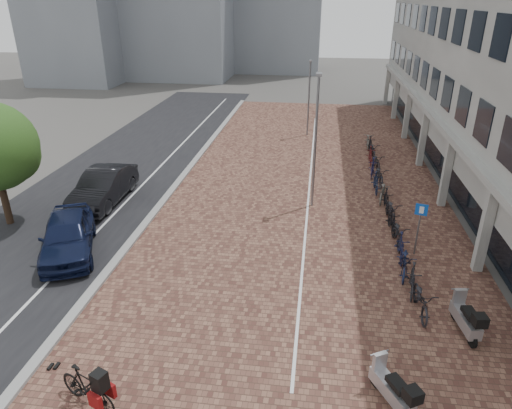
# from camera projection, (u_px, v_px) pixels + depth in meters

# --- Properties ---
(ground) EXTENTS (140.00, 140.00, 0.00)m
(ground) POSITION_uv_depth(u_px,v_px,m) (231.00, 315.00, 15.05)
(ground) COLOR #474442
(ground) RESTS_ON ground
(plaza_brick) EXTENTS (14.50, 42.00, 0.04)m
(plaza_brick) POSITION_uv_depth(u_px,v_px,m) (306.00, 183.00, 25.61)
(plaza_brick) COLOR brown
(plaza_brick) RESTS_ON ground
(street_asphalt) EXTENTS (8.00, 50.00, 0.03)m
(street_asphalt) POSITION_uv_depth(u_px,v_px,m) (119.00, 174.00, 26.99)
(street_asphalt) COLOR black
(street_asphalt) RESTS_ON ground
(curb) EXTENTS (0.35, 42.00, 0.14)m
(curb) POSITION_uv_depth(u_px,v_px,m) (183.00, 176.00, 26.47)
(curb) COLOR gray
(curb) RESTS_ON ground
(lane_line) EXTENTS (0.12, 44.00, 0.00)m
(lane_line) POSITION_uv_depth(u_px,v_px,m) (152.00, 175.00, 26.73)
(lane_line) COLOR white
(lane_line) RESTS_ON street_asphalt
(parking_line) EXTENTS (0.10, 30.00, 0.00)m
(parking_line) POSITION_uv_depth(u_px,v_px,m) (310.00, 183.00, 25.57)
(parking_line) COLOR white
(parking_line) RESTS_ON plaza_brick
(car_navy) EXTENTS (3.72, 5.20, 1.64)m
(car_navy) POSITION_uv_depth(u_px,v_px,m) (67.00, 235.00, 18.39)
(car_navy) COLOR black
(car_navy) RESTS_ON ground
(car_dark) EXTENTS (1.81, 5.10, 1.68)m
(car_dark) POSITION_uv_depth(u_px,v_px,m) (103.00, 187.00, 23.01)
(car_dark) COLOR black
(car_dark) RESTS_ON ground
(hero_bike) EXTENTS (1.96, 1.23, 1.34)m
(hero_bike) POSITION_uv_depth(u_px,v_px,m) (87.00, 387.00, 11.53)
(hero_bike) COLOR black
(hero_bike) RESTS_ON ground
(shoes) EXTENTS (0.33, 0.28, 0.08)m
(shoes) POSITION_uv_depth(u_px,v_px,m) (53.00, 367.00, 12.89)
(shoes) COLOR black
(shoes) RESTS_ON ground
(scooter_front) EXTENTS (0.82, 1.85, 1.23)m
(scooter_front) POSITION_uv_depth(u_px,v_px,m) (466.00, 317.00, 14.03)
(scooter_front) COLOR #A7A6AB
(scooter_front) RESTS_ON ground
(scooter_back) EXTENTS (1.32, 1.80, 1.21)m
(scooter_back) POSITION_uv_depth(u_px,v_px,m) (392.00, 387.00, 11.52)
(scooter_back) COLOR #B1B0B5
(scooter_back) RESTS_ON ground
(parking_sign) EXTENTS (0.46, 0.15, 2.25)m
(parking_sign) POSITION_uv_depth(u_px,v_px,m) (419.00, 222.00, 18.00)
(parking_sign) COLOR slate
(parking_sign) RESTS_ON ground
(lamp_near) EXTENTS (0.12, 0.12, 6.40)m
(lamp_near) POSITION_uv_depth(u_px,v_px,m) (315.00, 144.00, 21.58)
(lamp_near) COLOR gray
(lamp_near) RESTS_ON ground
(lamp_far) EXTENTS (0.12, 0.12, 5.40)m
(lamp_far) POSITION_uv_depth(u_px,v_px,m) (309.00, 99.00, 33.36)
(lamp_far) COLOR gray
(lamp_far) RESTS_ON ground
(bike_row) EXTENTS (1.17, 20.40, 1.05)m
(bike_row) POSITION_uv_depth(u_px,v_px,m) (384.00, 191.00, 23.28)
(bike_row) COLOR black
(bike_row) RESTS_ON ground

